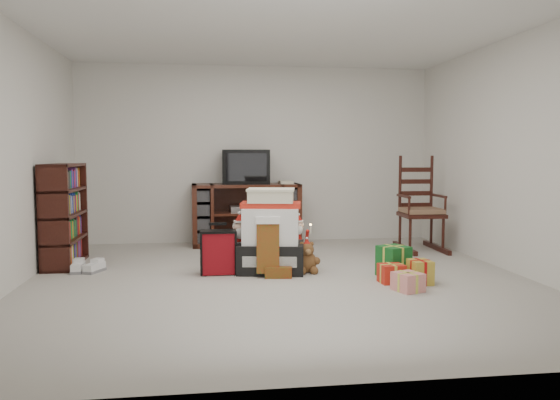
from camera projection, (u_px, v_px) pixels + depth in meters
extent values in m
cube|color=#B5B1A6|center=(280.00, 281.00, 5.44)|extent=(5.00, 5.00, 0.01)
cube|color=white|center=(280.00, 24.00, 5.23)|extent=(5.00, 5.00, 0.01)
cube|color=white|center=(257.00, 154.00, 7.81)|extent=(5.00, 0.01, 2.50)
cube|color=white|center=(344.00, 155.00, 2.87)|extent=(5.00, 0.01, 2.50)
cube|color=white|center=(10.00, 155.00, 5.00)|extent=(0.01, 5.00, 2.50)
cube|color=white|center=(518.00, 155.00, 5.67)|extent=(0.01, 5.00, 2.50)
cube|color=#421C12|center=(246.00, 214.00, 7.56)|extent=(1.50, 0.58, 0.85)
cube|color=#ADADAF|center=(246.00, 209.00, 7.52)|extent=(0.45, 0.33, 0.08)
cube|color=#36140E|center=(64.00, 215.00, 6.15)|extent=(0.31, 0.94, 1.15)
cube|color=#36140E|center=(421.00, 215.00, 7.10)|extent=(0.53, 0.51, 0.05)
cube|color=#7F5F45|center=(421.00, 210.00, 7.09)|extent=(0.49, 0.47, 0.06)
cube|color=#36140E|center=(415.00, 182.00, 7.29)|extent=(0.44, 0.07, 0.79)
cube|color=#36140E|center=(421.00, 248.00, 7.14)|extent=(0.54, 0.86, 0.06)
cube|color=black|center=(271.00, 257.00, 5.82)|extent=(0.77, 0.62, 0.31)
cube|color=silver|center=(271.00, 225.00, 5.79)|extent=(0.65, 0.54, 0.38)
cube|color=red|center=(271.00, 205.00, 5.77)|extent=(0.68, 0.44, 0.06)
cube|color=beige|center=(271.00, 196.00, 5.76)|extent=(0.53, 0.44, 0.12)
cube|color=maroon|center=(218.00, 252.00, 5.69)|extent=(0.36, 0.19, 0.47)
cube|color=black|center=(218.00, 223.00, 5.75)|extent=(0.19, 0.03, 0.03)
ellipsoid|color=brown|center=(306.00, 262.00, 5.80)|extent=(0.22, 0.19, 0.23)
sphere|color=brown|center=(307.00, 250.00, 5.76)|extent=(0.15, 0.15, 0.15)
cone|color=#A91812|center=(299.00, 244.00, 6.58)|extent=(0.25, 0.25, 0.35)
sphere|color=beige|center=(299.00, 226.00, 6.56)|extent=(0.12, 0.12, 0.12)
cone|color=#A91812|center=(299.00, 218.00, 6.56)|extent=(0.11, 0.11, 0.09)
cylinder|color=silver|center=(311.00, 229.00, 6.49)|extent=(0.02, 0.02, 0.11)
cone|color=#A91812|center=(240.00, 251.00, 5.92)|extent=(0.29, 0.29, 0.41)
sphere|color=beige|center=(240.00, 228.00, 5.90)|extent=(0.14, 0.14, 0.14)
cone|color=#A91812|center=(240.00, 218.00, 5.89)|extent=(0.12, 0.12, 0.10)
cylinder|color=silver|center=(254.00, 233.00, 5.81)|extent=(0.02, 0.02, 0.12)
cube|color=white|center=(78.00, 268.00, 5.80)|extent=(0.12, 0.28, 0.10)
cube|color=white|center=(95.00, 267.00, 5.82)|extent=(0.22, 0.30, 0.10)
cube|color=red|center=(388.00, 270.00, 5.37)|extent=(0.24, 0.24, 0.24)
cube|color=#186129|center=(398.00, 264.00, 5.62)|extent=(0.24, 0.24, 0.24)
cube|color=gold|center=(416.00, 272.00, 5.26)|extent=(0.24, 0.24, 0.24)
cube|color=silver|center=(395.00, 277.00, 5.04)|extent=(0.24, 0.24, 0.24)
cube|color=black|center=(246.00, 167.00, 7.52)|extent=(0.67, 0.49, 0.47)
cube|color=black|center=(247.00, 167.00, 7.29)|extent=(0.55, 0.05, 0.38)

